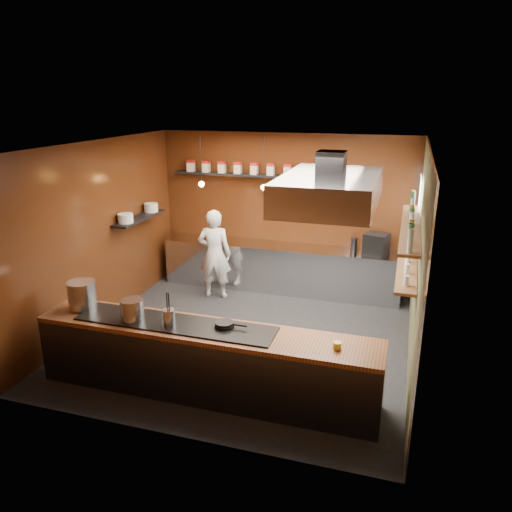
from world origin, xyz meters
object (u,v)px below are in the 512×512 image
at_px(stockpot_large, 82,294).
at_px(stockpot_small, 132,310).
at_px(extractor_hood, 330,190).
at_px(espresso_machine, 376,244).
at_px(chef, 215,254).

relative_size(stockpot_large, stockpot_small, 1.25).
xyz_separation_m(extractor_hood, espresso_machine, (0.50, 2.55, -1.41)).
bearing_deg(espresso_machine, stockpot_large, -118.26).
bearing_deg(extractor_hood, stockpot_large, -160.13).
bearing_deg(espresso_machine, chef, -150.35).
distance_m(stockpot_large, chef, 3.07).
height_order(extractor_hood, espresso_machine, extractor_hood).
bearing_deg(stockpot_small, espresso_machine, 54.41).
bearing_deg(stockpot_large, chef, 76.43).
distance_m(stockpot_large, espresso_machine, 5.13).
distance_m(stockpot_large, stockpot_small, 0.87).
height_order(extractor_hood, stockpot_large, extractor_hood).
distance_m(espresso_machine, chef, 2.97).
xyz_separation_m(extractor_hood, stockpot_large, (-3.10, -1.12, -1.38)).
relative_size(stockpot_small, chef, 0.18).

